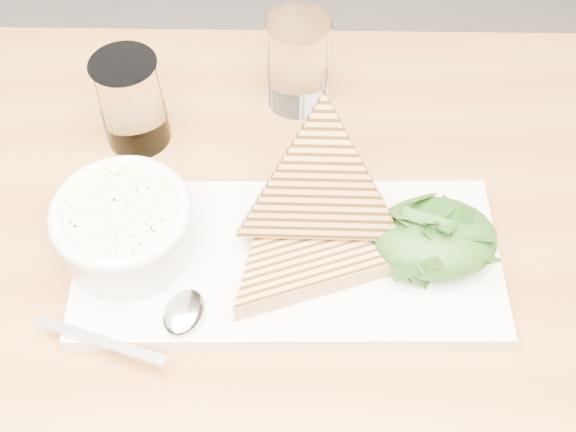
{
  "coord_description": "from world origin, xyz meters",
  "views": [
    {
      "loc": [
        0.23,
        -0.3,
        1.3
      ],
      "look_at": [
        0.24,
        0.08,
        0.78
      ],
      "focal_mm": 45.0,
      "sensor_mm": 36.0,
      "label": 1
    }
  ],
  "objects_px": {
    "table_top": "(245,331)",
    "soup_bowl": "(127,232)",
    "glass_near": "(132,102)",
    "glass_far": "(298,63)",
    "platter": "(288,260)"
  },
  "relations": [
    {
      "from": "table_top",
      "to": "glass_far",
      "type": "relative_size",
      "value": 11.43
    },
    {
      "from": "table_top",
      "to": "soup_bowl",
      "type": "xyz_separation_m",
      "value": [
        -0.1,
        0.07,
        0.06
      ]
    },
    {
      "from": "table_top",
      "to": "platter",
      "type": "xyz_separation_m",
      "value": [
        0.04,
        0.06,
        0.03
      ]
    },
    {
      "from": "soup_bowl",
      "to": "glass_far",
      "type": "bearing_deg",
      "value": 52.98
    },
    {
      "from": "glass_far",
      "to": "platter",
      "type": "bearing_deg",
      "value": -93.2
    },
    {
      "from": "soup_bowl",
      "to": "glass_near",
      "type": "bearing_deg",
      "value": 94.47
    },
    {
      "from": "table_top",
      "to": "soup_bowl",
      "type": "relative_size",
      "value": 10.0
    },
    {
      "from": "table_top",
      "to": "glass_far",
      "type": "bearing_deg",
      "value": 79.27
    },
    {
      "from": "soup_bowl",
      "to": "glass_far",
      "type": "xyz_separation_m",
      "value": [
        0.16,
        0.21,
        0.01
      ]
    },
    {
      "from": "table_top",
      "to": "glass_near",
      "type": "relative_size",
      "value": 11.57
    },
    {
      "from": "soup_bowl",
      "to": "glass_far",
      "type": "relative_size",
      "value": 1.14
    },
    {
      "from": "table_top",
      "to": "glass_near",
      "type": "height_order",
      "value": "glass_near"
    },
    {
      "from": "soup_bowl",
      "to": "glass_far",
      "type": "height_order",
      "value": "glass_far"
    },
    {
      "from": "glass_far",
      "to": "soup_bowl",
      "type": "bearing_deg",
      "value": -127.02
    },
    {
      "from": "platter",
      "to": "glass_near",
      "type": "relative_size",
      "value": 3.79
    }
  ]
}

